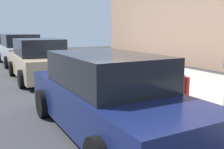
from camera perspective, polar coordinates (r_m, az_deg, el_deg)
The scene contains 15 objects.
ground_plane at distance 8.96m, azimuth -1.31°, elevation -2.89°, with size 40.00×40.00×0.00m, color #333335.
sidewalk_curb at distance 10.26m, azimuth 11.35°, elevation -1.03°, with size 18.00×5.00×0.14m, color #ADA89E.
suitcase_red_0 at distance 6.72m, azimuth 14.47°, elevation -3.29°, with size 0.49×0.25×0.76m.
suitcase_teal_1 at distance 7.11m, azimuth 12.10°, elevation -2.63°, with size 0.40×0.25×0.86m.
suitcase_silver_2 at distance 7.44m, azimuth 9.72°, elevation -2.55°, with size 0.38×0.20×0.72m.
suitcase_navy_3 at distance 7.79m, azimuth 7.12°, elevation -1.89°, with size 0.51×0.26×0.85m.
suitcase_maroon_4 at distance 8.19m, azimuth 4.97°, elevation -0.63°, with size 0.46×0.22×0.96m.
suitcase_olive_5 at distance 8.71m, azimuth 3.85°, elevation -0.44°, with size 0.51×0.30×0.87m.
suitcase_black_6 at distance 9.11m, azimuth 2.26°, elevation 0.62°, with size 0.40×0.27×0.98m.
fire_hydrant at distance 9.73m, azimuth -0.31°, elevation 1.23°, with size 0.39×0.21×0.72m.
bollard_post at distance 10.31m, azimuth -2.84°, elevation 1.49°, with size 0.12×0.12×0.67m, color brown.
parked_car_navy_0 at distance 4.99m, azimuth -1.31°, elevation -4.75°, with size 4.82×2.03×1.54m.
parked_car_beige_1 at distance 10.73m, azimuth -15.71°, elevation 2.97°, with size 4.33×2.05×1.62m.
parked_car_silver_2 at distance 15.89m, azimuth -19.57°, elevation 5.07°, with size 4.83×2.28×1.71m.
parked_car_charcoal_3 at distance 21.87m, azimuth -21.74°, elevation 6.04°, with size 4.53×2.07×1.64m.
Camera 1 is at (-7.87, 3.81, 1.99)m, focal length 41.46 mm.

